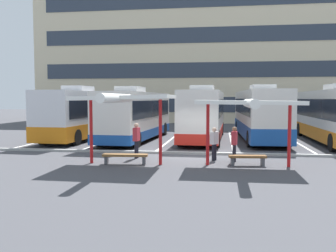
% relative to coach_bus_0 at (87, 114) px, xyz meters
% --- Properties ---
extents(ground_plane, '(160.00, 160.00, 0.00)m').
position_rel_coach_bus_0_xyz_m(ground_plane, '(8.32, -7.76, -1.72)').
color(ground_plane, '#47474C').
extents(terminal_building, '(43.25, 13.68, 18.87)m').
position_rel_coach_bus_0_xyz_m(terminal_building, '(8.35, 24.45, 6.34)').
color(terminal_building, beige).
rests_on(terminal_building, ground).
extents(coach_bus_0, '(3.09, 12.12, 3.75)m').
position_rel_coach_bus_0_xyz_m(coach_bus_0, '(0.00, 0.00, 0.00)').
color(coach_bus_0, silver).
rests_on(coach_bus_0, ground).
extents(coach_bus_1, '(3.10, 11.03, 3.66)m').
position_rel_coach_bus_0_xyz_m(coach_bus_1, '(3.91, -0.99, 0.01)').
color(coach_bus_1, silver).
rests_on(coach_bus_1, ground).
extents(coach_bus_2, '(2.78, 11.18, 3.73)m').
position_rel_coach_bus_0_xyz_m(coach_bus_2, '(8.52, -0.11, 0.04)').
color(coach_bus_2, silver).
rests_on(coach_bus_2, ground).
extents(coach_bus_3, '(2.89, 12.60, 3.79)m').
position_rel_coach_bus_0_xyz_m(coach_bus_3, '(12.36, 0.89, 0.02)').
color(coach_bus_3, silver).
rests_on(coach_bus_3, ground).
extents(coach_bus_4, '(2.75, 12.21, 3.76)m').
position_rel_coach_bus_0_xyz_m(coach_bus_4, '(16.93, -0.67, 0.02)').
color(coach_bus_4, silver).
rests_on(coach_bus_4, ground).
extents(lane_stripe_0, '(0.16, 14.00, 0.01)m').
position_rel_coach_bus_0_xyz_m(lane_stripe_0, '(-2.23, -0.09, -1.72)').
color(lane_stripe_0, white).
rests_on(lane_stripe_0, ground).
extents(lane_stripe_1, '(0.16, 14.00, 0.01)m').
position_rel_coach_bus_0_xyz_m(lane_stripe_1, '(1.99, -0.09, -1.72)').
color(lane_stripe_1, white).
rests_on(lane_stripe_1, ground).
extents(lane_stripe_2, '(0.16, 14.00, 0.01)m').
position_rel_coach_bus_0_xyz_m(lane_stripe_2, '(6.21, -0.09, -1.72)').
color(lane_stripe_2, white).
rests_on(lane_stripe_2, ground).
extents(lane_stripe_3, '(0.16, 14.00, 0.01)m').
position_rel_coach_bus_0_xyz_m(lane_stripe_3, '(10.43, -0.09, -1.72)').
color(lane_stripe_3, white).
rests_on(lane_stripe_3, ground).
extents(lane_stripe_4, '(0.16, 14.00, 0.01)m').
position_rel_coach_bus_0_xyz_m(lane_stripe_4, '(14.65, -0.09, -1.72)').
color(lane_stripe_4, white).
rests_on(lane_stripe_4, ground).
extents(waiting_shelter_0, '(4.11, 4.90, 3.06)m').
position_rel_coach_bus_0_xyz_m(waiting_shelter_0, '(5.59, -10.71, 1.12)').
color(waiting_shelter_0, red).
rests_on(waiting_shelter_0, ground).
extents(bench_0, '(1.99, 0.58, 0.45)m').
position_rel_coach_bus_0_xyz_m(bench_0, '(5.59, -10.50, -1.38)').
color(bench_0, brown).
rests_on(bench_0, ground).
extents(waiting_shelter_1, '(4.40, 4.48, 2.86)m').
position_rel_coach_bus_0_xyz_m(waiting_shelter_1, '(10.86, -10.42, 0.92)').
color(waiting_shelter_1, red).
rests_on(waiting_shelter_1, ground).
extents(bench_1, '(1.62, 0.58, 0.45)m').
position_rel_coach_bus_0_xyz_m(bench_1, '(10.86, -10.13, -1.39)').
color(bench_1, brown).
rests_on(bench_1, ground).
extents(platform_kerb, '(44.00, 0.24, 0.12)m').
position_rel_coach_bus_0_xyz_m(platform_kerb, '(8.32, -7.11, -1.66)').
color(platform_kerb, '#ADADA8').
rests_on(platform_kerb, ground).
extents(waiting_passenger_0, '(0.30, 0.49, 1.60)m').
position_rel_coach_bus_0_xyz_m(waiting_passenger_0, '(10.33, -9.22, -0.80)').
color(waiting_passenger_0, black).
rests_on(waiting_passenger_0, ground).
extents(waiting_passenger_1, '(0.42, 0.49, 1.54)m').
position_rel_coach_bus_0_xyz_m(waiting_passenger_1, '(9.42, -8.89, -0.85)').
color(waiting_passenger_1, black).
rests_on(waiting_passenger_1, ground).
extents(waiting_passenger_2, '(0.27, 0.51, 1.70)m').
position_rel_coach_bus_0_xyz_m(waiting_passenger_2, '(5.70, -8.79, -0.73)').
color(waiting_passenger_2, black).
rests_on(waiting_passenger_2, ground).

